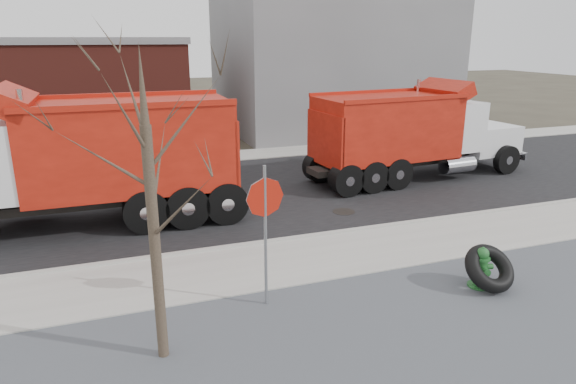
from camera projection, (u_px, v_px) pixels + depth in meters
name	position (u px, v px, depth m)	size (l,w,h in m)	color
ground	(288.00, 268.00, 12.19)	(120.00, 120.00, 0.00)	#383328
gravel_verge	(355.00, 348.00, 9.03)	(60.00, 5.00, 0.03)	slate
sidewalk	(285.00, 262.00, 12.41)	(60.00, 2.50, 0.06)	#9E9B93
curb	(268.00, 242.00, 13.57)	(60.00, 0.15, 0.11)	#9E9B93
road	(227.00, 194.00, 17.86)	(60.00, 9.40, 0.02)	black
far_sidewalk	(198.00, 159.00, 22.99)	(60.00, 2.00, 0.06)	#9E9B93
building_grey	(329.00, 59.00, 30.15)	(12.00, 10.00, 8.00)	gray
bare_tree	(149.00, 171.00, 7.86)	(3.20, 3.20, 5.20)	#382D23
fire_hydrant	(481.00, 269.00, 11.11)	(0.54, 0.52, 0.94)	#286932
truck_tire	(489.00, 268.00, 11.01)	(1.17, 1.10, 0.98)	black
stop_sign	(265.00, 213.00, 9.93)	(0.79, 0.18, 2.94)	gray
dump_truck_red_a	(412.00, 131.00, 19.39)	(9.15, 3.23, 3.65)	black
dump_truck_red_b	(82.00, 157.00, 14.33)	(9.66, 2.80, 4.02)	black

